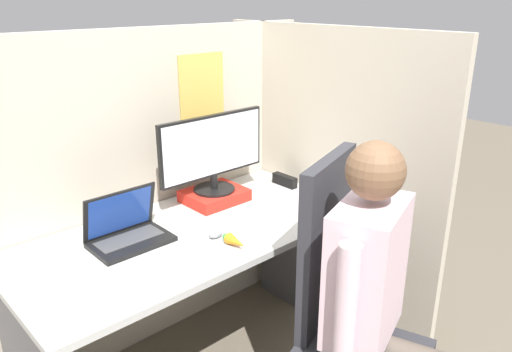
{
  "coord_description": "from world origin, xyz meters",
  "views": [
    {
      "loc": [
        -1.12,
        -1.26,
        1.72
      ],
      "look_at": [
        0.21,
        0.19,
        1.0
      ],
      "focal_mm": 35.0,
      "sensor_mm": 36.0,
      "label": 1
    }
  ],
  "objects_px": {
    "person": "(376,304)",
    "stapler": "(285,180)",
    "carrot_toy": "(236,242)",
    "office_chair": "(343,315)",
    "laptop": "(128,232)",
    "paper_box": "(214,196)",
    "monitor": "(213,150)"
  },
  "relations": [
    {
      "from": "person",
      "to": "stapler",
      "type": "bearing_deg",
      "value": 60.03
    },
    {
      "from": "carrot_toy",
      "to": "person",
      "type": "distance_m",
      "value": 0.63
    },
    {
      "from": "office_chair",
      "to": "person",
      "type": "relative_size",
      "value": 0.9
    },
    {
      "from": "carrot_toy",
      "to": "office_chair",
      "type": "xyz_separation_m",
      "value": [
        0.14,
        -0.45,
        -0.19
      ]
    },
    {
      "from": "laptop",
      "to": "person",
      "type": "relative_size",
      "value": 0.24
    },
    {
      "from": "laptop",
      "to": "carrot_toy",
      "type": "bearing_deg",
      "value": -48.27
    },
    {
      "from": "laptop",
      "to": "office_chair",
      "type": "relative_size",
      "value": 0.27
    },
    {
      "from": "paper_box",
      "to": "monitor",
      "type": "xyz_separation_m",
      "value": [
        0.0,
        0.0,
        0.23
      ]
    },
    {
      "from": "monitor",
      "to": "laptop",
      "type": "distance_m",
      "value": 0.59
    },
    {
      "from": "paper_box",
      "to": "person",
      "type": "relative_size",
      "value": 0.22
    },
    {
      "from": "paper_box",
      "to": "person",
      "type": "xyz_separation_m",
      "value": [
        -0.15,
        -1.06,
        -0.03
      ]
    },
    {
      "from": "carrot_toy",
      "to": "laptop",
      "type": "bearing_deg",
      "value": 131.73
    },
    {
      "from": "monitor",
      "to": "laptop",
      "type": "height_order",
      "value": "monitor"
    },
    {
      "from": "monitor",
      "to": "office_chair",
      "type": "distance_m",
      "value": 0.99
    },
    {
      "from": "stapler",
      "to": "office_chair",
      "type": "bearing_deg",
      "value": -122.15
    },
    {
      "from": "office_chair",
      "to": "person",
      "type": "xyz_separation_m",
      "value": [
        -0.06,
        -0.17,
        0.17
      ]
    },
    {
      "from": "paper_box",
      "to": "office_chair",
      "type": "bearing_deg",
      "value": -95.91
    },
    {
      "from": "monitor",
      "to": "carrot_toy",
      "type": "distance_m",
      "value": 0.55
    },
    {
      "from": "stapler",
      "to": "person",
      "type": "distance_m",
      "value": 1.13
    },
    {
      "from": "stapler",
      "to": "person",
      "type": "relative_size",
      "value": 0.12
    },
    {
      "from": "paper_box",
      "to": "stapler",
      "type": "relative_size",
      "value": 1.9
    },
    {
      "from": "laptop",
      "to": "carrot_toy",
      "type": "height_order",
      "value": "laptop"
    },
    {
      "from": "paper_box",
      "to": "person",
      "type": "height_order",
      "value": "person"
    },
    {
      "from": "monitor",
      "to": "stapler",
      "type": "height_order",
      "value": "monitor"
    },
    {
      "from": "stapler",
      "to": "office_chair",
      "type": "height_order",
      "value": "office_chair"
    },
    {
      "from": "person",
      "to": "monitor",
      "type": "bearing_deg",
      "value": 81.94
    },
    {
      "from": "stapler",
      "to": "office_chair",
      "type": "xyz_separation_m",
      "value": [
        -0.5,
        -0.8,
        -0.19
      ]
    },
    {
      "from": "laptop",
      "to": "office_chair",
      "type": "height_order",
      "value": "office_chair"
    },
    {
      "from": "paper_box",
      "to": "laptop",
      "type": "relative_size",
      "value": 0.9
    },
    {
      "from": "carrot_toy",
      "to": "paper_box",
      "type": "bearing_deg",
      "value": 61.91
    },
    {
      "from": "stapler",
      "to": "carrot_toy",
      "type": "xyz_separation_m",
      "value": [
        -0.65,
        -0.36,
        -0.0
      ]
    },
    {
      "from": "monitor",
      "to": "stapler",
      "type": "xyz_separation_m",
      "value": [
        0.41,
        -0.09,
        -0.23
      ]
    }
  ]
}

